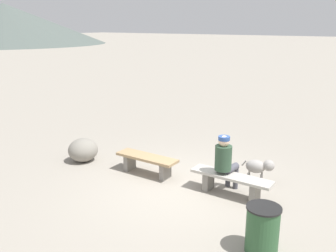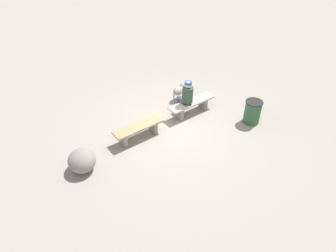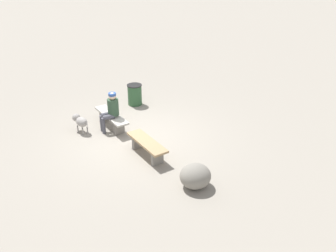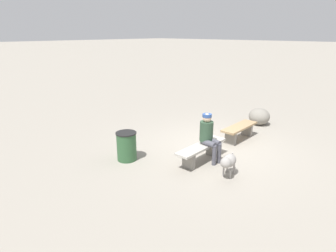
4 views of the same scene
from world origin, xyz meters
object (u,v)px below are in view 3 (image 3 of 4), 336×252
bench_right (111,118)px  boulder (195,176)px  dog (80,121)px  bench_left (147,145)px  seated_person (111,109)px  trash_bin (135,95)px

bench_right → boulder: 4.06m
dog → bench_right: bearing=-117.8°
bench_left → seated_person: (1.95, 0.17, 0.42)m
trash_bin → boulder: (-5.30, 1.17, -0.08)m
seated_person → trash_bin: 2.18m
bench_left → seated_person: seated_person is taller
trash_bin → seated_person: bearing=132.1°
dog → trash_bin: (1.02, -2.49, 0.00)m
seated_person → dog: (0.43, 0.89, -0.36)m
bench_left → seated_person: bearing=4.0°
dog → boulder: 4.48m
dog → boulder: (-4.28, -1.32, -0.08)m
bench_right → boulder: size_ratio=2.24×
boulder → trash_bin: bearing=-12.4°
seated_person → dog: size_ratio=1.77×
trash_bin → boulder: bearing=167.6°
trash_bin → boulder: size_ratio=1.00×
bench_left → trash_bin: (3.40, -1.43, 0.06)m
bench_left → seated_person: 2.00m
dog → boulder: size_ratio=0.93×
bench_right → trash_bin: (1.25, -1.53, 0.06)m
seated_person → boulder: (-3.86, -0.43, -0.45)m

